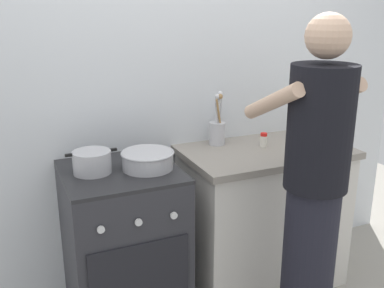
# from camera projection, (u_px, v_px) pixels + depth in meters

# --- Properties ---
(back_wall) EXTENTS (3.20, 0.10, 2.50)m
(back_wall) POSITION_uv_depth(u_px,v_px,m) (190.00, 86.00, 2.76)
(back_wall) COLOR silver
(back_wall) RESTS_ON ground
(countertop) EXTENTS (1.00, 0.60, 0.90)m
(countertop) POSITION_uv_depth(u_px,v_px,m) (263.00, 216.00, 2.82)
(countertop) COLOR silver
(countertop) RESTS_ON ground
(stove_range) EXTENTS (0.60, 0.62, 0.90)m
(stove_range) POSITION_uv_depth(u_px,v_px,m) (124.00, 246.00, 2.48)
(stove_range) COLOR #2D2D33
(stove_range) RESTS_ON ground
(pot) EXTENTS (0.26, 0.20, 0.12)m
(pot) POSITION_uv_depth(u_px,v_px,m) (92.00, 162.00, 2.29)
(pot) COLOR #B2B2B7
(pot) RESTS_ON stove_range
(mixing_bowl) EXTENTS (0.28, 0.28, 0.09)m
(mixing_bowl) POSITION_uv_depth(u_px,v_px,m) (148.00, 159.00, 2.35)
(mixing_bowl) COLOR #B7B7BC
(mixing_bowl) RESTS_ON stove_range
(utensil_crock) EXTENTS (0.10, 0.10, 0.33)m
(utensil_crock) POSITION_uv_depth(u_px,v_px,m) (217.00, 129.00, 2.75)
(utensil_crock) COLOR silver
(utensil_crock) RESTS_ON countertop
(spice_bottle) EXTENTS (0.04, 0.04, 0.09)m
(spice_bottle) POSITION_uv_depth(u_px,v_px,m) (264.00, 140.00, 2.72)
(spice_bottle) COLOR silver
(spice_bottle) RESTS_ON countertop
(oil_bottle) EXTENTS (0.06, 0.06, 0.24)m
(oil_bottle) POSITION_uv_depth(u_px,v_px,m) (306.00, 130.00, 2.72)
(oil_bottle) COLOR gold
(oil_bottle) RESTS_ON countertop
(person) EXTENTS (0.41, 0.50, 1.70)m
(person) POSITION_uv_depth(u_px,v_px,m) (313.00, 195.00, 2.14)
(person) COLOR black
(person) RESTS_ON ground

